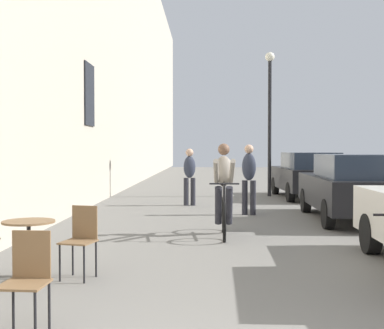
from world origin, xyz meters
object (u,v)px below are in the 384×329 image
object	(u,v)px
cyclist_on_bicycle	(224,192)
parked_car_third	(307,174)
cafe_chair_mid_toward_street	(81,236)
pedestrian_mid	(189,174)
pedestrian_near	(249,175)
cafe_chair_near_toward_street	(27,276)
parked_car_second	(352,186)
cafe_table_mid	(28,237)
street_lamp	(270,105)

from	to	relation	value
cyclist_on_bicycle	parked_car_third	size ratio (longest dim) A/B	0.41
cafe_chair_mid_toward_street	cyclist_on_bicycle	distance (m)	3.75
pedestrian_mid	cyclist_on_bicycle	bearing A→B (deg)	-81.12
pedestrian_mid	parked_car_third	world-z (taller)	pedestrian_mid
cafe_chair_mid_toward_street	pedestrian_near	distance (m)	6.78
cafe_chair_near_toward_street	parked_car_second	world-z (taller)	parked_car_second
cafe_table_mid	street_lamp	xyz separation A→B (m)	(4.36, 11.37, 2.59)
pedestrian_near	cyclist_on_bicycle	bearing A→B (deg)	-103.40
cafe_chair_near_toward_street	parked_car_second	bearing A→B (deg)	56.45
cafe_chair_near_toward_street	cafe_table_mid	distance (m)	2.03
cafe_chair_near_toward_street	cafe_table_mid	size ratio (longest dim) A/B	1.24
cafe_chair_mid_toward_street	street_lamp	world-z (taller)	street_lamp
cafe_chair_mid_toward_street	street_lamp	distance (m)	12.18
pedestrian_mid	street_lamp	world-z (taller)	street_lamp
cafe_chair_near_toward_street	street_lamp	size ratio (longest dim) A/B	0.18
cafe_chair_near_toward_street	parked_car_second	xyz separation A→B (m)	(4.82, 7.27, 0.26)
cyclist_on_bicycle	parked_car_second	xyz separation A→B (m)	(2.95, 2.05, -0.04)
cafe_table_mid	cafe_chair_mid_toward_street	world-z (taller)	cafe_chair_mid_toward_street
pedestrian_mid	cafe_chair_mid_toward_street	bearing A→B (deg)	-97.50
cafe_chair_near_toward_street	cafe_chair_mid_toward_street	size ratio (longest dim) A/B	1.00
cafe_chair_near_toward_street	pedestrian_near	world-z (taller)	pedestrian_near
parked_car_second	parked_car_third	world-z (taller)	parked_car_third
cyclist_on_bicycle	street_lamp	size ratio (longest dim) A/B	0.36
street_lamp	parked_car_second	world-z (taller)	street_lamp
cafe_chair_mid_toward_street	pedestrian_mid	size ratio (longest dim) A/B	0.55
cyclist_on_bicycle	parked_car_second	distance (m)	3.60
street_lamp	parked_car_third	bearing A→B (deg)	-30.87
cafe_chair_mid_toward_street	cyclist_on_bicycle	size ratio (longest dim) A/B	0.51
cafe_chair_mid_toward_street	pedestrian_mid	world-z (taller)	pedestrian_mid
pedestrian_near	street_lamp	xyz separation A→B (m)	(1.12, 5.05, 2.14)
pedestrian_near	parked_car_second	world-z (taller)	pedestrian_near
cyclist_on_bicycle	parked_car_second	bearing A→B (deg)	34.81
street_lamp	parked_car_third	world-z (taller)	street_lamp
cyclist_on_bicycle	street_lamp	distance (m)	8.59
cafe_table_mid	pedestrian_mid	size ratio (longest dim) A/B	0.44
cafe_chair_near_toward_street	street_lamp	xyz separation A→B (m)	(3.71, 13.29, 2.59)
street_lamp	parked_car_third	size ratio (longest dim) A/B	1.15
cafe_chair_near_toward_street	cafe_chair_mid_toward_street	bearing A→B (deg)	90.58
pedestrian_near	parked_car_third	world-z (taller)	pedestrian_near
pedestrian_mid	parked_car_third	bearing A→B (deg)	31.29
parked_car_second	street_lamp	bearing A→B (deg)	100.45
cyclist_on_bicycle	parked_car_third	distance (m)	7.97
pedestrian_mid	street_lamp	xyz separation A→B (m)	(2.64, 2.99, 2.20)
cafe_chair_mid_toward_street	street_lamp	xyz separation A→B (m)	(3.73, 11.30, 2.59)
street_lamp	cafe_chair_mid_toward_street	bearing A→B (deg)	-108.29
pedestrian_near	street_lamp	size ratio (longest dim) A/B	0.35
street_lamp	parked_car_second	bearing A→B (deg)	-79.55
pedestrian_near	parked_car_second	bearing A→B (deg)	-23.39
cafe_chair_near_toward_street	pedestrian_near	size ratio (longest dim) A/B	0.52
cafe_table_mid	parked_car_third	size ratio (longest dim) A/B	0.17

